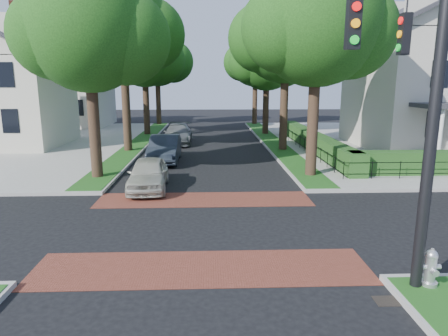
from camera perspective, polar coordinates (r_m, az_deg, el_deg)
The scene contains 24 objects.
ground at distance 13.98m, azimuth -2.98°, elevation -8.30°, with size 120.00×120.00×0.00m, color black.
sidewalk_ne at distance 37.75m, azimuth 28.62°, elevation 3.37°, with size 30.00×30.00×0.15m, color gray.
crosswalk_far at distance 17.02m, azimuth -2.84°, elevation -4.51°, with size 9.00×2.20×0.01m, color brown.
crosswalk_near at distance 11.04m, azimuth -3.21°, elevation -14.09°, with size 9.00×2.20×0.01m, color brown.
storm_drain at distance 10.30m, azimuth 22.50°, elevation -17.14°, with size 0.65×0.45×0.01m, color black.
grass_strip_ne at distance 32.95m, azimuth 6.91°, elevation 3.85°, with size 1.60×29.80×0.02m, color #1B4C15.
grass_strip_nw at distance 33.03m, azimuth -11.97°, elevation 3.69°, with size 1.60×29.80×0.02m, color #1B4C15.
tree_right_near at distance 21.21m, azimuth 13.31°, elevation 19.29°, with size 7.75×6.67×10.66m.
tree_right_mid at distance 29.02m, azimuth 9.00°, elevation 18.18°, with size 8.25×7.09×11.22m.
tree_right_far at distance 37.76m, azimuth 6.24°, elevation 15.18°, with size 7.25×6.23×9.74m.
tree_right_back at distance 46.70m, azimuth 4.61°, elevation 15.07°, with size 7.50×6.45×10.20m.
tree_left_near at distance 21.23m, azimuth -18.44°, elevation 18.02°, with size 7.50×6.45×10.20m.
tree_left_mid at distance 29.10m, azimuth -14.03°, elevation 18.67°, with size 8.00×6.88×11.48m.
tree_left_far at distance 37.80m, azimuth -11.12°, elevation 15.35°, with size 7.00×6.02×9.86m.
tree_left_back at distance 46.74m, azimuth -9.39°, elevation 15.13°, with size 7.75×6.66×10.44m.
hedge_main_road at distance 29.37m, azimuth 12.64°, elevation 3.79°, with size 1.00×18.00×1.20m, color #224819.
fence_main_road at distance 29.20m, azimuth 11.10°, elevation 3.51°, with size 0.06×18.00×0.90m, color black, non-canonical shape.
house_victorian at distance 33.79m, azimuth 29.37°, elevation 12.59°, with size 13.00×13.05×12.48m.
house_left_far at distance 47.75m, azimuth -21.84°, elevation 11.52°, with size 10.00×9.00×10.14m.
traffic_signal at distance 9.86m, azimuth 26.47°, elevation 9.87°, with size 2.17×2.00×8.00m.
parked_car_front at distance 18.79m, azimuth -10.77°, elevation -0.82°, with size 1.72×4.28×1.46m, color #B4B3A2.
parked_car_middle at distance 25.10m, azimuth -8.46°, elevation 2.74°, with size 1.74×5.00×1.65m, color #202731.
parked_car_rear at distance 32.52m, azimuth -6.62°, elevation 4.85°, with size 2.18×5.37×1.56m, color slate.
fire_hydrant at distance 10.84m, azimuth 27.42°, elevation -12.59°, with size 0.50×0.53×0.94m.
Camera 1 is at (0.23, -13.10, 4.89)m, focal length 32.00 mm.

